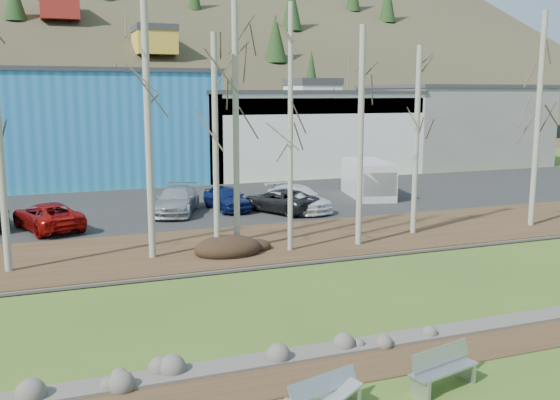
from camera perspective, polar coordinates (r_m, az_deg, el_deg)
name	(u,v)px	position (r m, az deg, el deg)	size (l,w,h in m)	color
ground	(457,395)	(14.92, 15.85, -16.76)	(200.00, 200.00, 0.00)	#38521D
dirt_strip	(405,357)	(16.47, 11.38, -13.89)	(80.00, 1.80, 0.03)	#382616
near_bank_rocks	(385,343)	(17.26, 9.57, -12.76)	(80.00, 0.80, 0.50)	#47423D
river	(321,297)	(20.67, 3.76, -8.81)	(80.00, 8.00, 0.90)	black
far_bank_rocks	(277,265)	(24.28, -0.28, -5.95)	(80.00, 0.80, 0.46)	#47423D
far_bank	(251,244)	(27.19, -2.66, -4.09)	(80.00, 7.00, 0.15)	#382616
parking_lot	(195,205)	(37.10, -7.74, -0.44)	(80.00, 14.00, 0.14)	black
building_blue	(73,126)	(49.70, -18.40, 6.47)	(20.40, 12.24, 8.30)	#1D6BAA
building_white	(294,131)	(53.63, 1.33, 6.36)	(18.36, 12.24, 6.80)	silver
building_grey	(451,124)	(61.47, 15.37, 6.68)	(14.28, 12.24, 7.30)	slate
hillside	(96,15)	(95.57, -16.44, 15.93)	(160.00, 72.00, 35.00)	#32291D
bench_intact	(443,368)	(15.00, 14.65, -14.66)	(1.87, 0.94, 0.90)	#A5A7AA
bench_damaged	(324,396)	(13.53, 4.08, -17.43)	(1.82, 0.99, 0.77)	#A5A7AA
dirt_mound	(228,247)	(25.37, -4.79, -4.31)	(2.78, 1.96, 0.54)	black
birch_1	(148,128)	(24.58, -11.96, 6.42)	(0.27, 0.27, 10.16)	#A8A599
birch_2	(236,122)	(25.36, -4.06, 7.11)	(0.25, 0.25, 10.53)	#A8A599
birch_3	(216,146)	(24.75, -5.92, 4.93)	(0.24, 0.24, 8.73)	#A8A599
birch_4	(290,130)	(25.20, 0.96, 6.44)	(0.20, 0.20, 9.93)	#A8A599
birch_5	(361,137)	(26.46, 7.37, 5.70)	(0.26, 0.26, 9.18)	#A8A599
birch_6	(416,141)	(29.13, 12.36, 5.28)	(0.25, 0.25, 8.53)	#A8A599
birch_7	(538,121)	(32.60, 22.50, 6.72)	(0.28, 0.28, 10.24)	#A8A599
car_2	(47,216)	(31.62, -20.49, -1.39)	(2.19, 4.75, 1.32)	#9C0F0C
car_3	(176,200)	(34.09, -9.45, -0.04)	(2.01, 4.95, 1.44)	#999CA1
car_4	(227,198)	(34.77, -4.88, 0.20)	(1.62, 4.02, 1.37)	navy
car_5	(280,200)	(34.11, -0.04, -0.03)	(2.12, 4.61, 1.28)	black
car_6	(298,198)	(34.46, 1.68, 0.15)	(1.93, 4.75, 1.38)	white
van_white	(369,179)	(39.28, 8.13, 1.89)	(3.21, 5.50, 2.25)	silver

